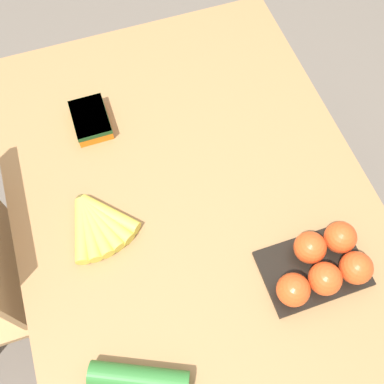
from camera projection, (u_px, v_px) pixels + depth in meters
name	position (u px, v px, depth m)	size (l,w,h in m)	color
ground_plane	(192.00, 272.00, 1.90)	(12.00, 12.00, 0.00)	#665B51
dining_table	(192.00, 210.00, 1.33)	(1.37, 0.99, 0.72)	#9E7044
banana_bunch	(97.00, 223.00, 1.20)	(0.20, 0.19, 0.04)	brown
tomato_pack	(323.00, 264.00, 1.12)	(0.18, 0.26, 0.09)	black
carrot_bag	(91.00, 119.00, 1.34)	(0.15, 0.10, 0.04)	orange
cucumber_near	(139.00, 378.00, 1.02)	(0.15, 0.23, 0.06)	#2D702D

